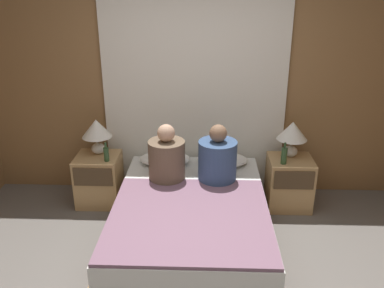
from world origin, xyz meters
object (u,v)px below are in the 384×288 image
(lamp_right, at_px, (292,133))
(person_left_in_bed, at_px, (167,159))
(lamp_left, at_px, (97,131))
(pillow_left, at_px, (165,159))
(bed, at_px, (191,221))
(beer_bottle_on_left_stand, at_px, (106,154))
(nightstand_left, at_px, (99,179))
(beer_bottle_on_right_stand, at_px, (284,155))
(nightstand_right, at_px, (289,182))
(person_right_in_bed, at_px, (217,159))
(pillow_right, at_px, (222,160))

(lamp_right, bearing_deg, person_left_in_bed, -163.60)
(lamp_left, height_order, pillow_left, lamp_left)
(bed, bearing_deg, beer_bottle_on_left_stand, 146.93)
(lamp_left, bearing_deg, bed, -36.94)
(person_left_in_bed, bearing_deg, nightstand_left, 158.96)
(beer_bottle_on_right_stand, bearing_deg, lamp_left, 174.44)
(bed, distance_m, pillow_left, 0.92)
(lamp_left, relative_size, pillow_left, 0.70)
(beer_bottle_on_left_stand, height_order, beer_bottle_on_right_stand, beer_bottle_on_right_stand)
(nightstand_right, xyz_separation_m, person_right_in_bed, (-0.82, -0.31, 0.41))
(bed, height_order, pillow_right, pillow_right)
(nightstand_left, height_order, pillow_right, pillow_right)
(nightstand_left, relative_size, nightstand_right, 1.00)
(nightstand_left, height_order, beer_bottle_on_right_stand, beer_bottle_on_right_stand)
(bed, distance_m, beer_bottle_on_left_stand, 1.20)
(lamp_left, bearing_deg, pillow_left, 0.37)
(bed, height_order, person_right_in_bed, person_right_in_bed)
(nightstand_left, bearing_deg, beer_bottle_on_right_stand, -3.28)
(bed, bearing_deg, nightstand_right, 34.06)
(bed, height_order, lamp_right, lamp_right)
(person_right_in_bed, height_order, beer_bottle_on_right_stand, person_right_in_bed)
(nightstand_left, bearing_deg, person_left_in_bed, -21.04)
(nightstand_left, xyz_separation_m, nightstand_right, (2.15, 0.00, 0.00))
(person_right_in_bed, height_order, beer_bottle_on_left_stand, person_right_in_bed)
(nightstand_right, bearing_deg, lamp_left, 177.83)
(beer_bottle_on_left_stand, bearing_deg, person_right_in_bed, -9.29)
(pillow_right, xyz_separation_m, beer_bottle_on_left_stand, (-1.26, -0.20, 0.14))
(nightstand_right, bearing_deg, lamp_right, 90.00)
(nightstand_right, distance_m, pillow_right, 0.79)
(beer_bottle_on_left_stand, distance_m, beer_bottle_on_right_stand, 1.90)
(pillow_left, bearing_deg, beer_bottle_on_left_stand, -161.61)
(lamp_right, bearing_deg, bed, -143.06)
(nightstand_right, relative_size, pillow_left, 1.01)
(nightstand_right, relative_size, beer_bottle_on_left_stand, 2.70)
(beer_bottle_on_right_stand, bearing_deg, lamp_right, 61.69)
(pillow_right, distance_m, person_left_in_bed, 0.73)
(nightstand_left, height_order, beer_bottle_on_left_stand, beer_bottle_on_left_stand)
(nightstand_left, distance_m, beer_bottle_on_left_stand, 0.41)
(bed, relative_size, beer_bottle_on_left_stand, 9.69)
(nightstand_left, height_order, person_left_in_bed, person_left_in_bed)
(person_right_in_bed, bearing_deg, beer_bottle_on_left_stand, 170.71)
(nightstand_right, height_order, beer_bottle_on_right_stand, beer_bottle_on_right_stand)
(nightstand_left, xyz_separation_m, lamp_right, (2.15, 0.08, 0.56))
(person_left_in_bed, bearing_deg, pillow_left, 98.70)
(lamp_left, relative_size, person_right_in_bed, 0.65)
(lamp_left, relative_size, beer_bottle_on_right_stand, 1.69)
(nightstand_right, bearing_deg, beer_bottle_on_right_stand, -132.41)
(person_left_in_bed, relative_size, beer_bottle_on_right_stand, 2.57)
(beer_bottle_on_right_stand, bearing_deg, pillow_left, 171.05)
(lamp_right, distance_m, beer_bottle_on_right_stand, 0.29)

